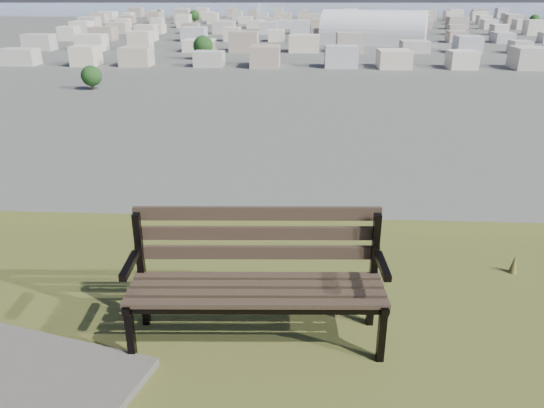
{
  "coord_description": "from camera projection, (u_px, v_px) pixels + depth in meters",
  "views": [
    {
      "loc": [
        0.4,
        -1.25,
        27.47
      ],
      "look_at": [
        0.1,
        4.03,
        25.3
      ],
      "focal_mm": 35.0,
      "sensor_mm": 36.0,
      "label": 1
    }
  ],
  "objects": [
    {
      "name": "park_bench",
      "position": [
        257.0,
        271.0,
        3.88
      ],
      "size": [
        1.87,
        0.69,
        0.96
      ],
      "rotation": [
        0.0,
        0.0,
        0.05
      ],
      "color": "#3E2F24",
      "rests_on": "hilltop_mesa"
    },
    {
      "name": "arena",
      "position": [
        373.0,
        34.0,
        273.16
      ],
      "size": [
        56.31,
        34.71,
        22.13
      ],
      "rotation": [
        0.0,
        0.0,
        -0.26
      ],
      "color": "silver",
      "rests_on": "ground"
    },
    {
      "name": "city_blocks",
      "position": [
        303.0,
        24.0,
        374.65
      ],
      "size": [
        395.0,
        361.0,
        7.0
      ],
      "color": "silver",
      "rests_on": "ground"
    },
    {
      "name": "city_trees",
      "position": [
        257.0,
        29.0,
        305.82
      ],
      "size": [
        406.52,
        387.2,
        9.98
      ],
      "color": "#37291B",
      "rests_on": "ground"
    },
    {
      "name": "bay_water",
      "position": [
        303.0,
        6.0,
        842.99
      ],
      "size": [
        2400.0,
        700.0,
        0.12
      ],
      "primitive_type": "cube",
      "color": "#8194A4",
      "rests_on": "ground"
    }
  ]
}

